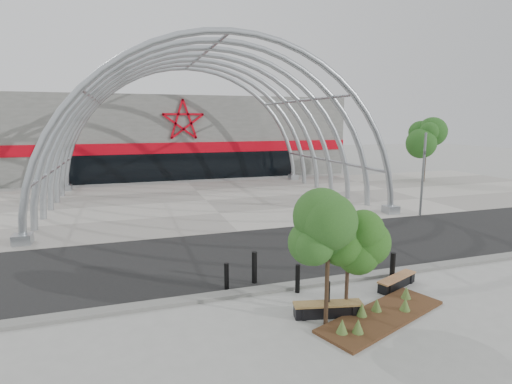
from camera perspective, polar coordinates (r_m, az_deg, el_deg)
ground at (r=14.37m, az=5.09°, el=-13.00°), size 140.00×140.00×0.00m
road at (r=17.42m, az=0.52°, el=-8.69°), size 140.00×7.00×0.02m
forecourt at (r=28.67m, az=-7.15°, el=-1.21°), size 60.00×17.00×0.04m
kerb at (r=14.14m, az=5.50°, el=-13.15°), size 60.00×0.50×0.12m
arena_building at (r=45.90m, az=-11.59°, el=7.92°), size 34.00×15.24×8.00m
vault_canopy at (r=28.67m, az=-7.15°, el=-1.21°), size 20.80×15.80×20.36m
planting_bed at (r=12.62m, az=17.35°, el=-16.32°), size 4.65×2.85×0.47m
signal_pole at (r=25.58m, az=22.75°, el=2.53°), size 0.15×0.70×4.95m
street_tree_0 at (r=10.94m, az=10.33°, el=-5.63°), size 1.65×1.65×3.75m
street_tree_1 at (r=11.90m, az=13.12°, el=-6.14°), size 1.39×1.39×3.28m
bench_0 at (r=12.31m, az=10.20°, el=-16.22°), size 2.06×0.87×0.42m
bench_1 at (r=14.83m, az=19.47°, el=-12.02°), size 1.87×1.08×0.39m
bollard_0 at (r=13.71m, az=-4.23°, el=-12.00°), size 0.15×0.15×0.95m
bollard_1 at (r=14.20m, az=-0.23°, el=-10.76°), size 0.18×0.18×1.15m
bollard_2 at (r=13.59m, az=5.97°, el=-12.19°), size 0.16×0.16×0.97m
bollard_3 at (r=12.27m, az=10.12°, el=-14.72°), size 0.16×0.16×1.03m
bollard_4 at (r=14.99m, az=18.91°, el=-10.26°), size 0.18×0.18×1.11m
bg_tree_1 at (r=39.99m, az=23.20°, el=7.37°), size 2.70×2.70×5.91m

